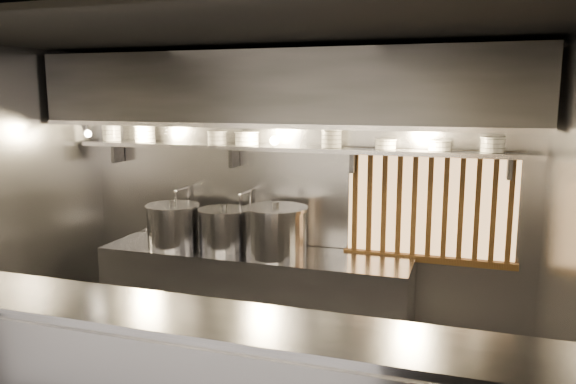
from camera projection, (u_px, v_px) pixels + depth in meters
The scene contains 22 objects.
ceiling at pixel (230, 33), 3.88m from camera, with size 4.50×4.50×0.00m, color black.
wall_back at pixel (295, 195), 5.52m from camera, with size 4.50×4.50×0.00m, color gray.
wall_right at pixel (571, 257), 3.42m from camera, with size 3.00×3.00×0.00m, color gray.
cooking_bench at pixel (253, 297), 5.43m from camera, with size 3.00×0.70×0.90m, color #9C9CA1.
bowl_shelf at pixel (289, 148), 5.27m from camera, with size 4.40×0.34×0.04m, color #9C9CA1.
exhaust_hood at pixel (281, 89), 4.98m from camera, with size 4.40×0.81×0.65m.
wood_screen at pixel (430, 206), 5.08m from camera, with size 1.56×0.09×1.04m.
faucet_left at pixel (184, 200), 5.77m from camera, with size 0.04×0.30×0.50m.
faucet_right at pixel (247, 204), 5.55m from camera, with size 0.04×0.30×0.50m.
heat_lamp at pixel (86, 128), 5.39m from camera, with size 0.25×0.35×0.20m.
pendant_bulb at pixel (275, 140), 5.18m from camera, with size 0.09×0.09×0.19m.
stock_pot_left at pixel (173, 225), 5.56m from camera, with size 0.71×0.71×0.45m.
stock_pot_mid at pixel (224, 228), 5.44m from camera, with size 0.56×0.56×0.43m.
stock_pot_right at pixel (276, 231), 5.19m from camera, with size 0.69×0.69×0.50m.
bowl_stack_0 at pixel (111, 133), 5.86m from camera, with size 0.20×0.20×0.17m.
bowl_stack_1 at pixel (145, 134), 5.74m from camera, with size 0.22×0.22×0.17m.
bowl_stack_2 at pixel (217, 137), 5.49m from camera, with size 0.20×0.20×0.13m.
bowl_stack_3 at pixel (247, 138), 5.39m from camera, with size 0.24×0.24×0.13m.
bowl_stack_4 at pixel (332, 138), 5.13m from camera, with size 0.20×0.20×0.17m.
bowl_stack_5 at pixel (386, 144), 4.98m from camera, with size 0.20×0.20×0.09m.
bowl_stack_6 at pixel (439, 145), 4.84m from camera, with size 0.21×0.21×0.09m.
bowl_stack_7 at pixel (493, 144), 4.70m from camera, with size 0.21×0.21×0.13m.
Camera 1 is at (1.65, -3.68, 2.37)m, focal length 35.00 mm.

